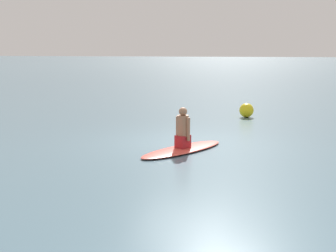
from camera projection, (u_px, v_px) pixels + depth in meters
ground_plane at (181, 143)px, 12.18m from camera, size 400.00×400.00×0.00m
surfboard at (183, 149)px, 11.17m from camera, size 1.78×2.87×0.08m
person_paddler at (183, 129)px, 11.09m from camera, size 0.43×0.41×1.00m
buoy_marker at (246, 110)px, 16.82m from camera, size 0.53×0.53×0.53m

